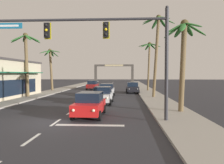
{
  "coord_description": "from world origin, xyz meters",
  "views": [
    {
      "loc": [
        4.25,
        -13.63,
        2.97
      ],
      "look_at": [
        2.98,
        8.0,
        2.2
      ],
      "focal_mm": 36.7,
      "sensor_mm": 36.0,
      "label": 1
    }
  ],
  "objects": [
    {
      "name": "palm_right_second",
      "position": [
        8.11,
        14.82,
        7.06
      ],
      "size": [
        3.98,
        3.93,
        10.21
      ],
      "color": "brown",
      "rests_on": "ground"
    },
    {
      "name": "sidewalk_right",
      "position": [
        7.8,
        20.0,
        0.07
      ],
      "size": [
        3.2,
        110.0,
        0.14
      ],
      "primitive_type": "cube",
      "color": "#9E998E",
      "rests_on": "ground"
    },
    {
      "name": "lane_markings",
      "position": [
        0.4,
        20.61,
        0.0
      ],
      "size": [
        4.28,
        88.54,
        0.01
      ],
      "color": "silver",
      "rests_on": "ground"
    },
    {
      "name": "palm_left_second",
      "position": [
        -8.18,
        14.46,
        5.49
      ],
      "size": [
        4.21,
        3.9,
        8.11
      ],
      "color": "brown",
      "rests_on": "ground"
    },
    {
      "name": "palm_right_nearest",
      "position": [
        8.59,
        3.88,
        4.83
      ],
      "size": [
        3.21,
        3.35,
        7.04
      ],
      "color": "brown",
      "rests_on": "ground"
    },
    {
      "name": "palm_left_third",
      "position": [
        -8.73,
        25.41,
        5.1
      ],
      "size": [
        3.69,
        3.4,
        7.33
      ],
      "color": "brown",
      "rests_on": "ground"
    },
    {
      "name": "traffic_signal_mast",
      "position": [
        3.15,
        0.44,
        5.06
      ],
      "size": [
        11.32,
        0.41,
        7.08
      ],
      "color": "#2D2D33",
      "rests_on": "ground"
    },
    {
      "name": "sedan_oncoming_far",
      "position": [
        -2.04,
        29.87,
        0.85
      ],
      "size": [
        2.06,
        4.49,
        1.68
      ],
      "color": "maroon",
      "rests_on": "ground"
    },
    {
      "name": "sedan_parked_nearest_kerb",
      "position": [
        5.34,
        21.95,
        0.85
      ],
      "size": [
        2.03,
        4.48,
        1.68
      ],
      "color": "black",
      "rests_on": "ground"
    },
    {
      "name": "sedan_lead_at_stop_bar",
      "position": [
        1.76,
        2.2,
        0.85
      ],
      "size": [
        2.02,
        4.48,
        1.68
      ],
      "color": "red",
      "rests_on": "ground"
    },
    {
      "name": "ground_plane",
      "position": [
        0.0,
        0.0,
        0.0
      ],
      "size": [
        220.0,
        220.0,
        0.0
      ],
      "primitive_type": "plane",
      "color": "#2D2D33"
    },
    {
      "name": "town_gateway_arch",
      "position": [
        0.0,
        70.74,
        4.19
      ],
      "size": [
        14.49,
        0.9,
        6.46
      ],
      "color": "#423D38",
      "rests_on": "ground"
    },
    {
      "name": "sedan_fifth_in_queue",
      "position": [
        1.82,
        16.25,
        0.85
      ],
      "size": [
        1.96,
        4.46,
        1.68
      ],
      "color": "silver",
      "rests_on": "ground"
    },
    {
      "name": "sidewalk_left",
      "position": [
        -7.8,
        20.0,
        0.07
      ],
      "size": [
        3.2,
        110.0,
        0.14
      ],
      "primitive_type": "cube",
      "color": "#9E998E",
      "rests_on": "ground"
    },
    {
      "name": "sedan_third_in_queue",
      "position": [
        1.97,
        9.23,
        0.85
      ],
      "size": [
        1.98,
        4.46,
        1.68
      ],
      "color": "silver",
      "rests_on": "ground"
    },
    {
      "name": "palm_right_third",
      "position": [
        8.3,
        25.78,
        6.2
      ],
      "size": [
        3.85,
        3.6,
        8.4
      ],
      "color": "brown",
      "rests_on": "ground"
    }
  ]
}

